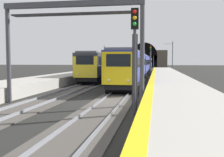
# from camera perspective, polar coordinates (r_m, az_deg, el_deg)

# --- Properties ---
(ground_plane) EXTENTS (320.00, 320.00, 0.00)m
(ground_plane) POSITION_cam_1_polar(r_m,az_deg,el_deg) (17.80, 0.05, -5.19)
(ground_plane) COLOR black
(platform_right) EXTENTS (112.00, 4.37, 0.99)m
(platform_right) POSITION_cam_1_polar(r_m,az_deg,el_deg) (17.56, 14.53, -3.81)
(platform_right) COLOR #ADA89E
(platform_right) RESTS_ON ground_plane
(platform_right_edge_strip) EXTENTS (112.00, 0.50, 0.01)m
(platform_right_edge_strip) POSITION_cam_1_polar(r_m,az_deg,el_deg) (17.44, 8.20, -2.13)
(platform_right_edge_strip) COLOR yellow
(platform_right_edge_strip) RESTS_ON platform_right
(track_main_line) EXTENTS (160.00, 2.80, 0.21)m
(track_main_line) POSITION_cam_1_polar(r_m,az_deg,el_deg) (17.80, 0.05, -5.06)
(track_main_line) COLOR #4C4742
(track_main_line) RESTS_ON ground_plane
(track_adjacent_line) EXTENTS (160.00, 2.96, 0.21)m
(track_adjacent_line) POSITION_cam_1_polar(r_m,az_deg,el_deg) (19.16, -14.16, -4.54)
(track_adjacent_line) COLOR #4C4742
(track_adjacent_line) RESTS_ON ground_plane
(train_main_approaching) EXTENTS (75.70, 2.81, 4.76)m
(train_main_approaching) POSITION_cam_1_polar(r_m,az_deg,el_deg) (58.04, 6.73, 3.23)
(train_main_approaching) COLOR navy
(train_main_approaching) RESTS_ON ground_plane
(train_adjacent_platform) EXTENTS (59.92, 2.99, 3.91)m
(train_adjacent_platform) POSITION_cam_1_polar(r_m,az_deg,el_deg) (58.13, 2.02, 3.30)
(train_adjacent_platform) COLOR #333338
(train_adjacent_platform) RESTS_ON ground_plane
(railway_signal_near) EXTENTS (0.39, 0.38, 5.44)m
(railway_signal_near) POSITION_cam_1_polar(r_m,az_deg,el_deg) (13.40, 4.96, 5.89)
(railway_signal_near) COLOR #38383D
(railway_signal_near) RESTS_ON ground_plane
(railway_signal_mid) EXTENTS (0.39, 0.38, 5.79)m
(railway_signal_mid) POSITION_cam_1_polar(r_m,az_deg,el_deg) (49.93, 8.37, 4.59)
(railway_signal_mid) COLOR #4C4C54
(railway_signal_mid) RESTS_ON ground_plane
(railway_signal_far) EXTENTS (0.39, 0.38, 4.87)m
(railway_signal_far) POSITION_cam_1_polar(r_m,az_deg,el_deg) (104.69, 9.02, 3.90)
(railway_signal_far) COLOR #4C4C54
(railway_signal_far) RESTS_ON ground_plane
(overhead_signal_gantry) EXTENTS (0.70, 9.15, 6.55)m
(overhead_signal_gantry) POSITION_cam_1_polar(r_m,az_deg,el_deg) (17.11, -8.68, 11.30)
(overhead_signal_gantry) COLOR #3F3F47
(overhead_signal_gantry) RESTS_ON ground_plane
(tunnel_portal) EXTENTS (2.89, 20.01, 11.21)m
(tunnel_portal) POSITION_cam_1_polar(r_m,az_deg,el_deg) (117.19, 7.03, 4.30)
(tunnel_portal) COLOR #51473D
(tunnel_portal) RESTS_ON ground_plane
(catenary_mast_near) EXTENTS (0.22, 2.45, 7.81)m
(catenary_mast_near) POSITION_cam_1_polar(r_m,az_deg,el_deg) (69.96, 12.97, 4.76)
(catenary_mast_near) COLOR #595B60
(catenary_mast_near) RESTS_ON ground_plane
(catenary_mast_far) EXTENTS (0.22, 2.30, 7.09)m
(catenary_mast_far) POSITION_cam_1_polar(r_m,az_deg,el_deg) (75.19, -1.65, 4.51)
(catenary_mast_far) COLOR #595B60
(catenary_mast_far) RESTS_ON ground_plane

